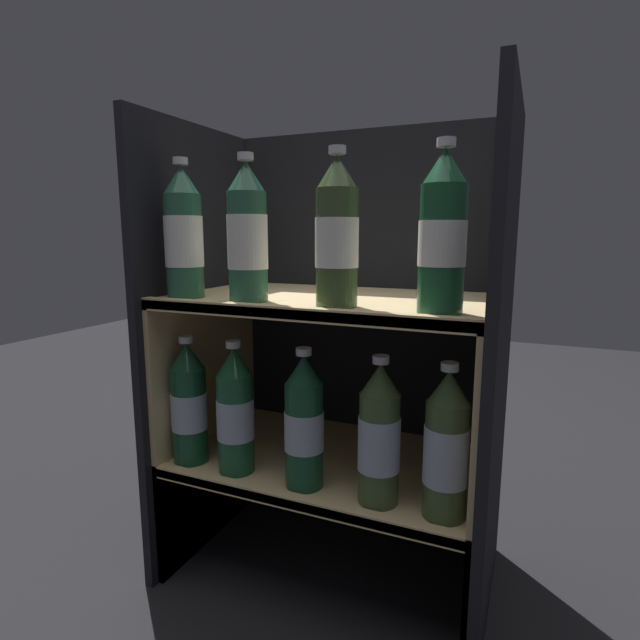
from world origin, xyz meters
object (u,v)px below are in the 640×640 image
Objects in this scene: bottle_upper_front_1 at (247,236)px; bottle_upper_front_2 at (337,236)px; bottle_upper_front_3 at (442,235)px; bottle_lower_front_2 at (303,424)px; bottle_lower_front_0 at (189,405)px; bottle_lower_front_4 at (446,448)px; bottle_lower_front_1 at (235,413)px; bottle_lower_front_3 at (379,437)px; bottle_upper_front_0 at (184,236)px.

bottle_upper_front_1 is 0.18m from bottle_upper_front_2.
bottle_upper_front_3 is 1.00× the size of bottle_lower_front_2.
bottle_lower_front_0 is 1.00× the size of bottle_lower_front_4.
bottle_lower_front_0 is 0.12m from bottle_lower_front_1.
bottle_lower_front_2 is at bearing -0.00° from bottle_lower_front_1.
bottle_lower_front_3 is (0.27, 0.00, -0.36)m from bottle_upper_front_1.
bottle_lower_front_1 is 0.43m from bottle_lower_front_4.
bottle_upper_front_0 is 0.45m from bottle_lower_front_2.
bottle_upper_front_1 is 0.36m from bottle_lower_front_1.
bottle_lower_front_0 is 1.00× the size of bottle_lower_front_2.
bottle_lower_front_2 and bottle_lower_front_4 have the same top height.
bottle_upper_front_3 is (0.37, 0.00, 0.00)m from bottle_upper_front_1.
bottle_upper_front_0 is 0.56m from bottle_lower_front_3.
bottle_upper_front_0 and bottle_upper_front_1 have the same top height.
bottle_upper_front_2 is 0.50m from bottle_lower_front_0.
bottle_upper_front_2 is (0.34, 0.00, 0.00)m from bottle_upper_front_0.
bottle_lower_front_2 is at bearing 0.00° from bottle_lower_front_0.
bottle_upper_front_0 is at bearing 180.00° from bottle_lower_front_3.
bottle_lower_front_4 is at bearing 0.00° from bottle_upper_front_2.
bottle_upper_front_1 is 1.00× the size of bottle_upper_front_3.
bottle_upper_front_2 is 1.00× the size of bottle_lower_front_1.
bottle_upper_front_3 is at bearing 0.00° from bottle_upper_front_2.
bottle_lower_front_2 is at bearing 0.00° from bottle_upper_front_1.
bottle_lower_front_0 is at bearing 180.00° from bottle_lower_front_2.
bottle_upper_front_1 is 0.53m from bottle_lower_front_4.
bottle_lower_front_1 is (-0.41, 0.00, -0.36)m from bottle_upper_front_3.
bottle_lower_front_1 is (-0.04, 0.00, -0.36)m from bottle_upper_front_1.
bottle_lower_front_4 is at bearing 0.00° from bottle_lower_front_0.
bottle_upper_front_0 is at bearing 180.00° from bottle_lower_front_2.
bottle_upper_front_2 is at bearing -180.00° from bottle_upper_front_3.
bottle_upper_front_0 reaches higher than bottle_lower_front_3.
bottle_upper_front_1 reaches higher than bottle_lower_front_4.
bottle_upper_front_0 is 0.34m from bottle_upper_front_2.
bottle_upper_front_1 reaches higher than bottle_lower_front_3.
bottle_lower_front_1 is 1.00× the size of bottle_lower_front_2.
bottle_lower_front_4 is at bearing 0.00° from bottle_upper_front_1.
bottle_upper_front_3 is at bearing 0.00° from bottle_lower_front_3.
bottle_lower_front_1 and bottle_lower_front_4 have the same top height.
bottle_lower_front_3 is 1.00× the size of bottle_lower_front_4.
bottle_lower_front_2 is 0.28m from bottle_lower_front_4.
bottle_lower_front_4 is (0.12, 0.00, -0.00)m from bottle_lower_front_3.
bottle_lower_front_0 is at bearing -180.00° from bottle_upper_front_3.
bottle_upper_front_1 is at bearing 180.00° from bottle_lower_front_2.
bottle_lower_front_0 is at bearing 180.00° from bottle_upper_front_2.
bottle_lower_front_1 is at bearing 180.00° from bottle_upper_front_1.
bottle_lower_front_3 and bottle_lower_front_4 have the same top height.
bottle_lower_front_1 is at bearing 0.00° from bottle_lower_front_0.
bottle_lower_front_0 is 0.55m from bottle_lower_front_4.
bottle_upper_front_1 is 1.00× the size of bottle_lower_front_4.
bottle_upper_front_2 reaches higher than bottle_lower_front_1.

